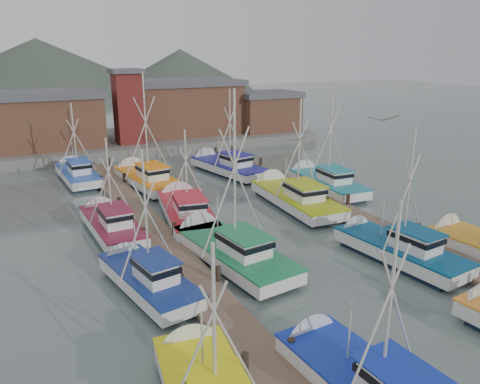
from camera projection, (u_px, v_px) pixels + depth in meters
name	position (u px, v px, depth m)	size (l,w,h in m)	color
ground	(295.00, 252.00, 28.52)	(260.00, 260.00, 0.00)	#485753
dock_left	(164.00, 245.00, 28.97)	(2.30, 46.00, 1.50)	brown
dock_right	(345.00, 212.00, 34.89)	(2.30, 46.00, 1.50)	brown
quay	(139.00, 141.00, 60.08)	(44.00, 16.00, 1.20)	slate
shed_left	(45.00, 119.00, 52.62)	(12.72, 8.48, 6.20)	brown
shed_center	(182.00, 106.00, 61.43)	(14.84, 9.54, 6.90)	brown
shed_right	(266.00, 111.00, 63.76)	(8.48, 6.36, 5.20)	brown
lookout_tower	(128.00, 106.00, 54.36)	(3.60, 3.60, 8.50)	maroon
distant_hills	(13.00, 95.00, 128.26)	(175.00, 140.00, 42.00)	#445043
boat_4	(228.00, 249.00, 27.20)	(4.34, 10.18, 10.83)	black
boat_5	(393.00, 248.00, 27.44)	(3.64, 8.90, 8.65)	black
boat_6	(145.00, 278.00, 23.86)	(3.77, 8.21, 8.02)	black
boat_8	(186.00, 210.00, 33.85)	(4.49, 9.94, 7.51)	black
boat_9	(292.00, 197.00, 36.95)	(3.87, 10.49, 9.40)	black
boat_10	(110.00, 224.00, 31.18)	(3.06, 8.58, 7.26)	black
boat_11	(323.00, 182.00, 41.21)	(4.03, 9.65, 9.89)	black
boat_12	(146.00, 178.00, 42.28)	(4.35, 10.14, 10.97)	black
boat_13	(225.00, 166.00, 46.64)	(4.91, 10.31, 9.21)	black
boat_14	(77.00, 174.00, 43.83)	(3.35, 8.88, 8.03)	black
gull_near	(384.00, 119.00, 19.45)	(1.55, 0.64, 0.24)	gray
gull_far	(296.00, 139.00, 30.47)	(1.54, 0.61, 0.24)	gray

